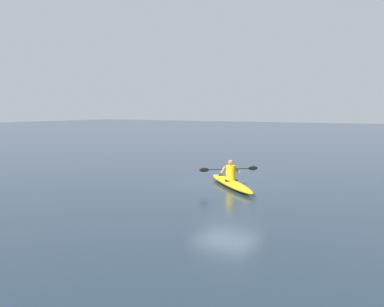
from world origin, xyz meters
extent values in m
plane|color=#1E2D3D|center=(0.00, 0.00, 0.00)|extent=(160.00, 160.00, 0.00)
ellipsoid|color=#EAB214|center=(-0.60, 0.80, 0.14)|extent=(3.59, 3.51, 0.28)
torus|color=black|center=(-0.63, 0.83, 0.26)|extent=(0.74, 0.74, 0.04)
cylinder|color=black|center=(0.36, -0.13, 0.27)|extent=(0.18, 0.18, 0.02)
cylinder|color=yellow|center=(-0.55, 0.75, 0.56)|extent=(0.38, 0.38, 0.57)
sphere|color=#936B4C|center=(-0.55, 0.75, 0.96)|extent=(0.21, 0.21, 0.21)
cylinder|color=black|center=(-0.41, 0.61, 0.67)|extent=(1.45, 1.49, 0.03)
ellipsoid|color=black|center=(0.31, 1.35, 0.67)|extent=(0.31, 0.31, 0.17)
ellipsoid|color=black|center=(-1.12, -0.12, 0.67)|extent=(0.31, 0.31, 0.17)
cylinder|color=#936B4C|center=(-0.29, 0.91, 0.64)|extent=(0.18, 0.32, 0.34)
cylinder|color=#936B4C|center=(-0.70, 0.49, 0.64)|extent=(0.31, 0.18, 0.34)
camera|label=1|loc=(-8.37, 16.31, 3.06)|focal=41.69mm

